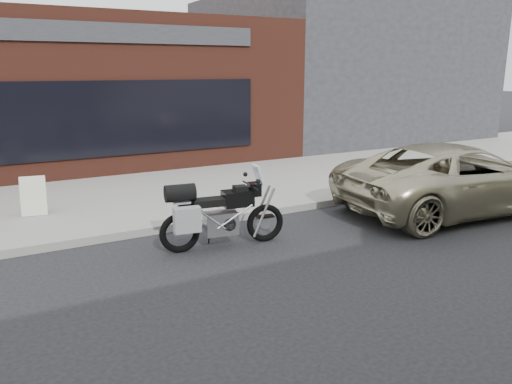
% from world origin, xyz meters
% --- Properties ---
extents(ground, '(120.00, 120.00, 0.00)m').
position_xyz_m(ground, '(0.00, 0.00, 0.00)').
color(ground, black).
rests_on(ground, ground).
extents(near_sidewalk, '(44.00, 6.00, 0.15)m').
position_xyz_m(near_sidewalk, '(0.00, 7.00, 0.07)').
color(near_sidewalk, gray).
rests_on(near_sidewalk, ground).
extents(storefront, '(14.00, 10.07, 4.50)m').
position_xyz_m(storefront, '(-2.00, 13.98, 2.25)').
color(storefront, '#59281C').
rests_on(storefront, ground).
extents(neighbour_building, '(10.00, 10.00, 6.00)m').
position_xyz_m(neighbour_building, '(10.00, 14.00, 3.00)').
color(neighbour_building, '#29292E').
rests_on(neighbour_building, ground).
extents(motorcycle, '(2.22, 0.72, 1.41)m').
position_xyz_m(motorcycle, '(-0.95, 2.81, 0.61)').
color(motorcycle, black).
rests_on(motorcycle, ground).
extents(minivan, '(5.47, 2.89, 1.47)m').
position_xyz_m(minivan, '(4.51, 2.43, 0.73)').
color(minivan, '#B0A889').
rests_on(minivan, ground).
extents(sandwich_sign, '(0.55, 0.51, 0.77)m').
position_xyz_m(sandwich_sign, '(-3.50, 6.03, 0.53)').
color(sandwich_sign, beige).
rests_on(sandwich_sign, near_sidewalk).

